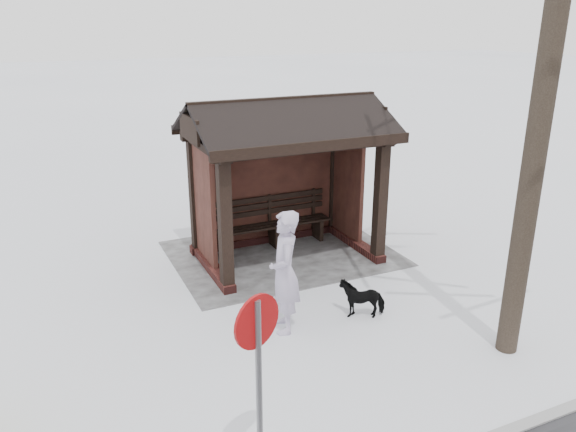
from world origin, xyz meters
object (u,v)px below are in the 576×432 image
object	(u,v)px
bus_shelter	(283,146)
dog	(362,297)
pedestrian	(285,272)
road_sign	(258,350)

from	to	relation	value
bus_shelter	dog	distance (m)	3.26
pedestrian	bus_shelter	bearing A→B (deg)	175.03
pedestrian	road_sign	size ratio (longest dim) A/B	0.89
bus_shelter	road_sign	bearing A→B (deg)	63.73
road_sign	bus_shelter	bearing A→B (deg)	-138.66
bus_shelter	pedestrian	size ratio (longest dim) A/B	1.94
bus_shelter	dog	world-z (taller)	bus_shelter
pedestrian	road_sign	distance (m)	3.01
bus_shelter	pedestrian	distance (m)	3.06
dog	road_sign	bearing A→B (deg)	-24.48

